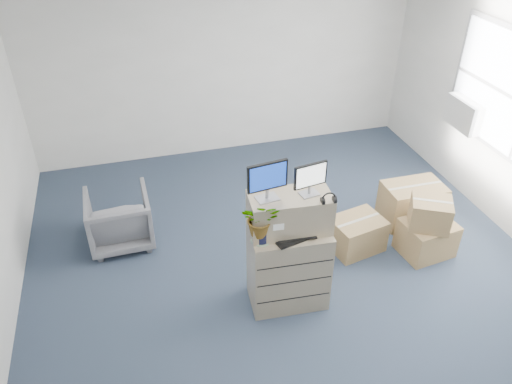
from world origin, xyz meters
TOP-DOWN VIEW (x-y plane):
  - ground at (0.00, 0.00)m, footprint 7.00×7.00m
  - wall_back at (0.00, 3.51)m, footprint 6.00×0.02m
  - ac_unit at (2.87, 1.40)m, footprint 0.24×0.60m
  - filing_cabinet_lower at (-0.14, -0.09)m, footprint 0.85×0.55m
  - filing_cabinet_upper at (-0.14, -0.04)m, footprint 0.84×0.46m
  - monitor_left at (-0.37, -0.03)m, footprint 0.41×0.18m
  - monitor_right at (0.05, -0.07)m, footprint 0.35×0.16m
  - headphones at (0.18, -0.24)m, footprint 0.14×0.03m
  - keyboard at (-0.12, -0.20)m, footprint 0.47×0.28m
  - mouse at (0.14, -0.22)m, footprint 0.08×0.05m
  - water_bottle at (-0.02, -0.07)m, footprint 0.06×0.06m
  - phone_dock at (-0.18, -0.01)m, footprint 0.06×0.05m
  - external_drive at (0.23, -0.01)m, footprint 0.22×0.19m
  - tissue_box at (0.23, -0.04)m, footprint 0.24×0.17m
  - potted_plant at (-0.46, -0.15)m, footprint 0.47×0.50m
  - office_chair at (-1.83, 1.43)m, footprint 0.77×0.72m
  - cardboard_boxes at (1.62, 0.54)m, footprint 1.68×1.20m

SIDE VIEW (x-z plane):
  - ground at x=0.00m, z-range 0.00..0.00m
  - cardboard_boxes at x=1.62m, z-range -0.11..0.68m
  - office_chair at x=-1.83m, z-range 0.00..0.78m
  - filing_cabinet_lower at x=-0.14m, z-range 0.00..0.95m
  - keyboard at x=-0.12m, z-range 0.95..0.97m
  - mouse at x=0.14m, z-range 0.95..0.98m
  - external_drive at x=0.23m, z-range 0.95..1.00m
  - phone_dock at x=-0.18m, z-range 0.93..1.05m
  - tissue_box at x=0.23m, z-range 1.00..1.09m
  - water_bottle at x=-0.02m, z-range 0.95..1.16m
  - filing_cabinet_upper at x=-0.14m, z-range 0.95..1.36m
  - potted_plant at x=-0.46m, z-range 0.98..1.37m
  - ac_unit at x=2.87m, z-range 1.00..1.40m
  - headphones at x=0.18m, z-range 1.32..1.47m
  - wall_back at x=0.00m, z-range 0.00..2.80m
  - monitor_right at x=0.05m, z-range 1.38..1.72m
  - monitor_left at x=-0.37m, z-range 1.38..1.78m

